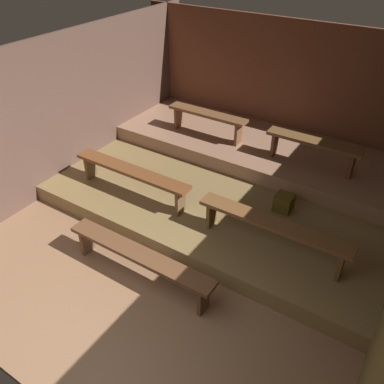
% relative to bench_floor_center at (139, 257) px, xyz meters
% --- Properties ---
extents(ground, '(5.92, 6.25, 0.08)m').
position_rel_bench_floor_center_xyz_m(ground, '(0.10, 1.40, -0.41)').
color(ground, '#8F6749').
extents(wall_back, '(5.92, 0.06, 2.39)m').
position_rel_bench_floor_center_xyz_m(wall_back, '(0.10, 4.16, 0.83)').
color(wall_back, brown).
rests_on(wall_back, ground).
extents(wall_left, '(0.06, 6.25, 2.39)m').
position_rel_bench_floor_center_xyz_m(wall_left, '(-2.49, 1.40, 0.83)').
color(wall_left, brown).
rests_on(wall_left, ground).
extents(platform_lower, '(5.12, 3.68, 0.25)m').
position_rel_bench_floor_center_xyz_m(platform_lower, '(0.10, 2.28, -0.24)').
color(platform_lower, olive).
rests_on(platform_lower, ground).
extents(platform_middle, '(5.12, 1.74, 0.25)m').
position_rel_bench_floor_center_xyz_m(platform_middle, '(0.10, 3.25, 0.01)').
color(platform_middle, '#966E55').
rests_on(platform_middle, platform_lower).
extents(bench_floor_center, '(2.07, 0.26, 0.44)m').
position_rel_bench_floor_center_xyz_m(bench_floor_center, '(0.00, 0.00, 0.00)').
color(bench_floor_center, brown).
rests_on(bench_floor_center, ground).
extents(bench_lower_left, '(1.99, 0.26, 0.44)m').
position_rel_bench_floor_center_xyz_m(bench_lower_left, '(-1.03, 1.12, 0.25)').
color(bench_lower_left, brown).
rests_on(bench_lower_left, platform_lower).
extents(bench_lower_right, '(1.99, 0.26, 0.44)m').
position_rel_bench_floor_center_xyz_m(bench_lower_right, '(1.23, 1.12, 0.25)').
color(bench_lower_right, brown).
rests_on(bench_lower_right, platform_lower).
extents(bench_middle_left, '(1.48, 0.26, 0.44)m').
position_rel_bench_floor_center_xyz_m(bench_middle_left, '(-0.86, 3.01, 0.48)').
color(bench_middle_left, brown).
rests_on(bench_middle_left, platform_middle).
extents(bench_middle_right, '(1.48, 0.26, 0.44)m').
position_rel_bench_floor_center_xyz_m(bench_middle_right, '(1.05, 3.01, 0.48)').
color(bench_middle_right, brown).
rests_on(bench_middle_right, platform_middle).
extents(wooden_crate_lower, '(0.25, 0.25, 0.25)m').
position_rel_bench_floor_center_xyz_m(wooden_crate_lower, '(1.05, 1.99, 0.01)').
color(wooden_crate_lower, '#4D3F12').
rests_on(wooden_crate_lower, platform_lower).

